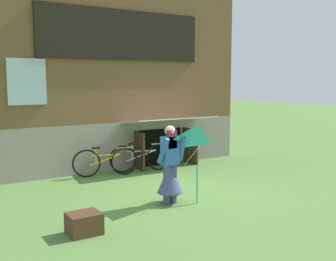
# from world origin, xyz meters

# --- Properties ---
(ground_plane) EXTENTS (60.00, 60.00, 0.00)m
(ground_plane) POSITION_xyz_m (0.00, 0.00, 0.00)
(ground_plane) COLOR #56843D
(log_house) EXTENTS (7.67, 5.67, 5.01)m
(log_house) POSITION_xyz_m (0.00, 5.27, 2.51)
(log_house) COLOR gray
(log_house) RESTS_ON ground_plane
(person) EXTENTS (0.61, 0.52, 1.57)m
(person) POSITION_xyz_m (-0.64, -0.35, 0.66)
(person) COLOR #474C75
(person) RESTS_ON ground_plane
(kite) EXTENTS (0.89, 0.88, 1.54)m
(kite) POSITION_xyz_m (-0.33, -0.86, 1.25)
(kite) COLOR #2DB2CC
(kite) RESTS_ON ground_plane
(bicycle_silver) EXTENTS (1.70, 0.48, 0.79)m
(bicycle_silver) POSITION_xyz_m (0.26, 2.48, 0.39)
(bicycle_silver) COLOR black
(bicycle_silver) RESTS_ON ground_plane
(bicycle_yellow) EXTENTS (1.65, 0.48, 0.77)m
(bicycle_yellow) POSITION_xyz_m (-0.77, 2.51, 0.37)
(bicycle_yellow) COLOR black
(bicycle_yellow) RESTS_ON ground_plane
(wooden_crate) EXTENTS (0.52, 0.44, 0.34)m
(wooden_crate) POSITION_xyz_m (-2.69, -0.98, 0.17)
(wooden_crate) COLOR #4C331E
(wooden_crate) RESTS_ON ground_plane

